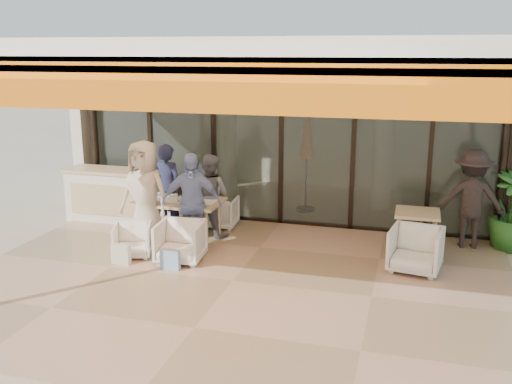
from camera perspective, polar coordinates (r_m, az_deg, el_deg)
ground at (r=8.42m, az=-2.36°, el=-9.01°), size 70.00×70.00×0.00m
terrace_floor at (r=8.42m, az=-2.36°, el=-8.98°), size 8.00×6.00×0.01m
terrace_structure at (r=7.50m, az=-3.26°, el=13.66°), size 8.00×6.00×3.40m
glass_storefront at (r=10.77m, az=2.55°, el=4.98°), size 8.08×0.10×3.20m
interior_block at (r=12.94m, az=5.02°, el=9.28°), size 9.05×3.62×3.52m
host_counter at (r=11.52m, az=-14.06°, el=-0.27°), size 1.85×0.65×1.04m
dining_table at (r=10.05m, az=-7.74°, el=-1.12°), size 1.50×0.90×0.93m
chair_far_left at (r=11.14m, az=-7.70°, el=-1.58°), size 0.71×0.68×0.63m
chair_far_right at (r=10.84m, az=-3.62°, el=-1.89°), size 0.67×0.63×0.65m
chair_near_left at (r=9.52m, az=-12.24°, el=-4.63°), size 0.74×0.71×0.60m
chair_near_right at (r=9.15m, az=-7.58°, el=-4.79°), size 0.77×0.73×0.73m
diner_navy at (r=10.58m, az=-8.86°, el=0.37°), size 0.63×0.43×1.65m
diner_grey at (r=10.28m, az=-4.58°, el=-0.31°), size 0.88×0.78×1.51m
diner_cream at (r=9.77m, az=-11.06°, el=-0.27°), size 0.98×0.71×1.85m
diner_periwinkle at (r=9.45m, az=-6.48°, el=-1.10°), size 1.06×0.64×1.69m
tote_bag_cream at (r=9.23m, az=-13.35°, el=-6.15°), size 0.30×0.10×0.34m
tote_bag_blue at (r=8.87m, az=-8.57°, el=-6.77°), size 0.30×0.10×0.34m
side_table at (r=9.64m, az=15.82°, el=-2.52°), size 0.70×0.70×0.74m
side_chair at (r=9.00m, az=15.67°, el=-5.39°), size 0.85×0.81×0.77m
standing_woman at (r=10.23m, az=20.74°, el=-0.70°), size 1.11×0.64×1.70m
potted_palm at (r=10.45m, az=24.23°, el=-1.80°), size 1.05×1.05×1.33m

